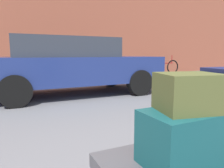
# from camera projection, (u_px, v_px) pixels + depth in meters

# --- Properties ---
(duffel_bag_teal_rear_left) EXTENTS (0.56, 0.35, 0.34)m
(duffel_bag_teal_rear_left) POSITION_uv_depth(u_px,v_px,m) (186.00, 137.00, 1.33)
(duffel_bag_teal_rear_left) COLOR #144C51
(duffel_bag_teal_rear_left) RESTS_ON luggage_cart
(duffel_bag_olive_topmost_pile) EXTENTS (0.41, 0.36, 0.23)m
(duffel_bag_olive_topmost_pile) POSITION_uv_depth(u_px,v_px,m) (188.00, 92.00, 1.29)
(duffel_bag_olive_topmost_pile) COLOR #4C5128
(duffel_bag_olive_topmost_pile) RESTS_ON duffel_bag_teal_rear_left
(parked_car) EXTENTS (4.31, 1.94, 1.42)m
(parked_car) POSITION_uv_depth(u_px,v_px,m) (72.00, 65.00, 5.34)
(parked_car) COLOR navy
(parked_car) RESTS_ON ground_plane
(bicycle_leaning) EXTENTS (1.76, 0.07, 0.96)m
(bicycle_leaning) POSITION_uv_depth(u_px,v_px,m) (165.00, 67.00, 10.81)
(bicycle_leaning) COLOR black
(bicycle_leaning) RESTS_ON ground_plane
(bollard_kerb_near) EXTENTS (0.22, 0.22, 0.58)m
(bollard_kerb_near) POSITION_uv_depth(u_px,v_px,m) (119.00, 72.00, 8.55)
(bollard_kerb_near) COLOR #383838
(bollard_kerb_near) RESTS_ON ground_plane
(bollard_kerb_mid) EXTENTS (0.22, 0.22, 0.58)m
(bollard_kerb_mid) POSITION_uv_depth(u_px,v_px,m) (146.00, 71.00, 9.10)
(bollard_kerb_mid) COLOR #383838
(bollard_kerb_mid) RESTS_ON ground_plane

